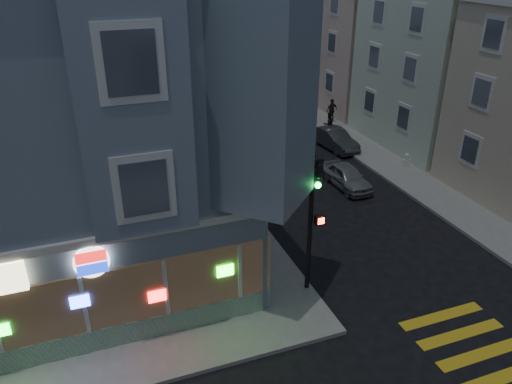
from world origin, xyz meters
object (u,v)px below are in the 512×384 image
traffic_signal (314,203)px  fire_hydrant (406,159)px  parked_car_b (335,139)px  utility_pole (308,50)px  street_tree_near (278,48)px  street_tree_far (246,34)px  pedestrian_b (332,110)px  parked_car_a (347,177)px  pedestrian_a (329,124)px  parked_car_d (253,98)px  parked_car_c (271,117)px

traffic_signal → fire_hydrant: 13.55m
parked_car_b → traffic_signal: traffic_signal is taller
utility_pole → parked_car_b: utility_pole is taller
street_tree_near → fire_hydrant: street_tree_near is taller
street_tree_far → pedestrian_b: 16.74m
street_tree_near → parked_car_a: size_ratio=1.51×
parked_car_b → parked_car_a: bearing=-117.9°
pedestrian_a → traffic_signal: bearing=56.9°
pedestrian_b → parked_car_d: size_ratio=0.35×
street_tree_far → parked_car_b: 21.27m
street_tree_far → parked_car_b: bearing=-94.1°
pedestrian_a → parked_car_b: 2.09m
street_tree_near → street_tree_far: 8.00m
pedestrian_a → utility_pole: bearing=-100.9°
pedestrian_b → parked_car_d: bearing=-72.6°
utility_pole → parked_car_d: 6.23m
pedestrian_b → utility_pole: bearing=-83.6°
pedestrian_b → parked_car_a: bearing=52.9°
utility_pole → traffic_signal: size_ratio=1.72×
utility_pole → pedestrian_a: size_ratio=5.81×
street_tree_far → parked_car_d: 11.21m
parked_car_b → parked_car_d: 10.77m
street_tree_far → pedestrian_a: 19.24m
street_tree_far → parked_car_a: (-3.60, -26.16, -3.34)m
street_tree_far → parked_car_d: size_ratio=1.14×
pedestrian_b → fire_hydrant: 8.72m
parked_car_d → parked_car_b: bearing=-78.9°
parked_car_b → street_tree_near: bearing=77.5°
pedestrian_b → parked_car_c: 4.40m
pedestrian_b → traffic_signal: traffic_signal is taller
parked_car_a → parked_car_d: bearing=86.8°
utility_pole → street_tree_far: (0.20, 14.00, -0.86)m
parked_car_b → street_tree_far: bearing=80.0°
parked_car_a → traffic_signal: traffic_signal is taller
street_tree_far → traffic_signal: 34.84m
parked_car_b → fire_hydrant: parked_car_b is taller
fire_hydrant → parked_car_c: bearing=114.4°
pedestrian_b → parked_car_a: 10.60m
traffic_signal → utility_pole: bearing=68.6°
street_tree_near → fire_hydrant: 17.52m
street_tree_far → parked_car_c: (-3.60, -15.49, -3.27)m
parked_car_a → pedestrian_b: bearing=65.2°
pedestrian_b → parked_car_b: (-2.18, -4.49, -0.35)m
pedestrian_b → parked_car_d: pedestrian_b is taller
street_tree_near → fire_hydrant: bearing=-87.3°
street_tree_near → fire_hydrant: size_ratio=6.88×
utility_pole → traffic_signal: utility_pole is taller
parked_car_a → street_tree_far: bearing=81.2°
pedestrian_a → fire_hydrant: pedestrian_a is taller
utility_pole → parked_car_a: (-3.40, -12.16, -4.20)m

